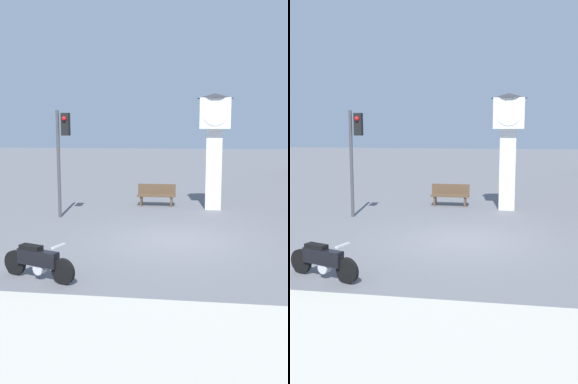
# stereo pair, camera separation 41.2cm
# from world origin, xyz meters

# --- Properties ---
(ground_plane) EXTENTS (120.00, 120.00, 0.00)m
(ground_plane) POSITION_xyz_m (0.00, 0.00, 0.00)
(ground_plane) COLOR slate
(motorcycle) EXTENTS (1.81, 0.75, 0.83)m
(motorcycle) POSITION_xyz_m (-2.74, -3.67, 0.40)
(motorcycle) COLOR black
(motorcycle) RESTS_ON ground_plane
(clock_tower) EXTENTS (1.43, 1.43, 4.63)m
(clock_tower) POSITION_xyz_m (1.20, 5.24, 3.09)
(clock_tower) COLOR white
(clock_tower) RESTS_ON ground_plane
(traffic_light) EXTENTS (0.50, 0.35, 3.90)m
(traffic_light) POSITION_xyz_m (-4.29, 2.78, 2.69)
(traffic_light) COLOR #47474C
(traffic_light) RESTS_ON ground_plane
(bench) EXTENTS (1.60, 0.44, 0.92)m
(bench) POSITION_xyz_m (-1.15, 5.61, 0.49)
(bench) COLOR brown
(bench) RESTS_ON ground_plane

